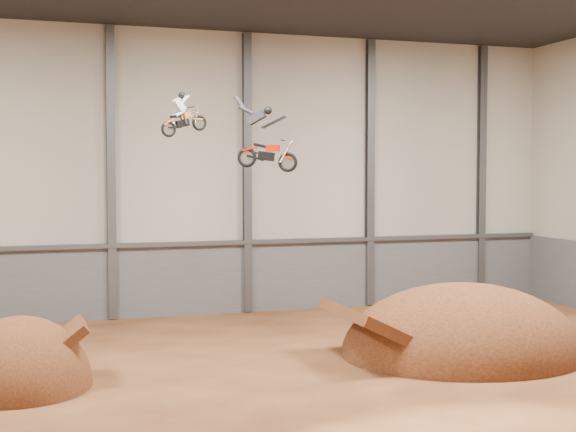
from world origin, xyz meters
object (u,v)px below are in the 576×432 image
Objects in this scene: fmx_rider_b at (266,134)px; landing_ramp at (463,354)px; fmx_rider_a at (186,111)px; takeoff_ramp at (20,387)px.

landing_ramp is at bearing 11.74° from fmx_rider_b.
takeoff_ramp is at bearing -174.07° from fmx_rider_a.
fmx_rider_a is at bearing 167.04° from landing_ramp.
takeoff_ramp is 1.72× the size of fmx_rider_b.
takeoff_ramp is 2.92× the size of fmx_rider_a.
fmx_rider_a is 0.59× the size of fmx_rider_b.
fmx_rider_a is at bearing -151.73° from fmx_rider_b.
landing_ramp reaches higher than takeoff_ramp.
fmx_rider_a is (5.93, 2.15, 9.27)m from takeoff_ramp.
fmx_rider_b is at bearing 162.29° from landing_ramp.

